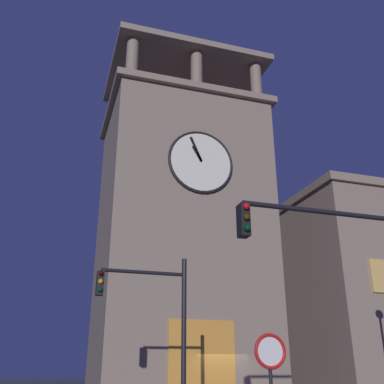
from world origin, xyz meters
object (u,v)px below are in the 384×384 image
traffic_signal_near (352,272)px  traffic_signal_mid (155,314)px  no_horn_sign (270,360)px  clocktower (181,238)px

traffic_signal_near → traffic_signal_mid: 6.53m
traffic_signal_mid → no_horn_sign: bearing=108.9°
clocktower → traffic_signal_mid: 11.98m
traffic_signal_near → no_horn_sign: traffic_signal_near is taller
clocktower → no_horn_sign: (2.09, 14.65, -6.92)m
traffic_signal_near → no_horn_sign: size_ratio=2.28×
clocktower → traffic_signal_near: clocktower is taller
clocktower → no_horn_sign: 16.34m
clocktower → traffic_signal_mid: bearing=69.8°
traffic_signal_near → traffic_signal_mid: (3.35, -5.58, -0.46)m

